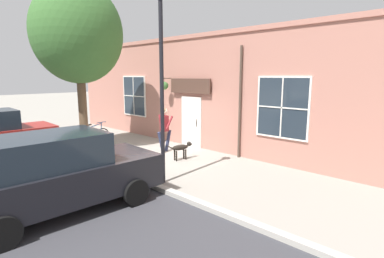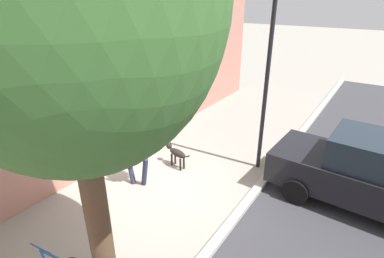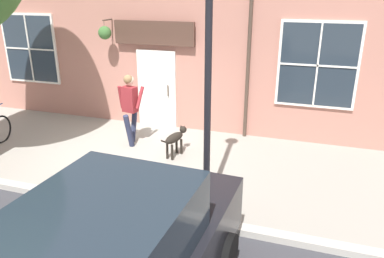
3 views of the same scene
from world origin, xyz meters
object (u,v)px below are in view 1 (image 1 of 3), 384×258
(street_tree_by_curb, at_px, (78,36))
(parked_car_mid_block, at_px, (58,173))
(dog_on_leash, at_px, (181,148))
(street_lamp, at_px, (161,60))
(pedestrian_walking, at_px, (164,125))
(leaning_bicycle, at_px, (94,137))

(street_tree_by_curb, relative_size, parked_car_mid_block, 1.49)
(dog_on_leash, bearing_deg, street_lamp, 33.32)
(dog_on_leash, height_order, street_tree_by_curb, street_tree_by_curb)
(pedestrian_walking, xyz_separation_m, leaning_bicycle, (1.39, -3.02, -0.68))
(leaning_bicycle, relative_size, street_lamp, 0.33)
(dog_on_leash, bearing_deg, leaning_bicycle, -75.88)
(street_tree_by_curb, height_order, parked_car_mid_block, street_tree_by_curb)
(pedestrian_walking, height_order, parked_car_mid_block, parked_car_mid_block)
(leaning_bicycle, height_order, street_lamp, street_lamp)
(pedestrian_walking, height_order, dog_on_leash, pedestrian_walking)
(leaning_bicycle, distance_m, street_lamp, 6.40)
(dog_on_leash, distance_m, street_tree_by_curb, 5.88)
(street_lamp, bearing_deg, parked_car_mid_block, -5.17)
(pedestrian_walking, xyz_separation_m, street_lamp, (2.29, 2.57, 2.31))
(leaning_bicycle, height_order, parked_car_mid_block, parked_car_mid_block)
(pedestrian_walking, distance_m, street_lamp, 4.14)
(dog_on_leash, xyz_separation_m, leaning_bicycle, (1.08, -4.29, -0.06))
(dog_on_leash, relative_size, street_tree_by_curb, 0.16)
(pedestrian_walking, relative_size, leaning_bicycle, 1.02)
(pedestrian_walking, distance_m, dog_on_leash, 1.45)
(dog_on_leash, xyz_separation_m, street_lamp, (1.97, 1.30, 2.93))
(street_lamp, bearing_deg, street_tree_by_curb, -93.52)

